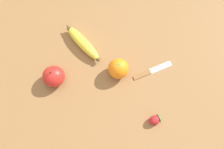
{
  "coord_description": "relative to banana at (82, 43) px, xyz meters",
  "views": [
    {
      "loc": [
        0.13,
        -0.36,
        0.79
      ],
      "look_at": [
        0.03,
        -0.09,
        0.03
      ],
      "focal_mm": 35.0,
      "sensor_mm": 36.0,
      "label": 1
    }
  ],
  "objects": [
    {
      "name": "ground_plane",
      "position": [
        0.12,
        0.0,
        -0.02
      ],
      "size": [
        3.0,
        3.0,
        0.0
      ],
      "primitive_type": "plane",
      "color": "olive"
    },
    {
      "name": "banana",
      "position": [
        0.0,
        0.0,
        0.0
      ],
      "size": [
        0.2,
        0.13,
        0.04
      ],
      "rotation": [
        0.0,
        0.0,
        2.64
      ],
      "color": "yellow",
      "rests_on": "ground_plane"
    },
    {
      "name": "orange",
      "position": [
        0.17,
        -0.06,
        0.02
      ],
      "size": [
        0.08,
        0.08,
        0.08
      ],
      "color": "orange",
      "rests_on": "ground_plane"
    },
    {
      "name": "strawberry",
      "position": [
        0.36,
        -0.19,
        -0.0
      ],
      "size": [
        0.05,
        0.05,
        0.03
      ],
      "rotation": [
        0.0,
        0.0,
        0.75
      ],
      "color": "red",
      "rests_on": "ground_plane"
    },
    {
      "name": "apple",
      "position": [
        -0.04,
        -0.17,
        0.02
      ],
      "size": [
        0.08,
        0.08,
        0.09
      ],
      "color": "red",
      "rests_on": "ground_plane"
    },
    {
      "name": "paring_knife",
      "position": [
        0.29,
        -0.02,
        -0.02
      ],
      "size": [
        0.13,
        0.13,
        0.01
      ],
      "rotation": [
        0.0,
        0.0,
        5.46
      ],
      "color": "silver",
      "rests_on": "ground_plane"
    }
  ]
}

